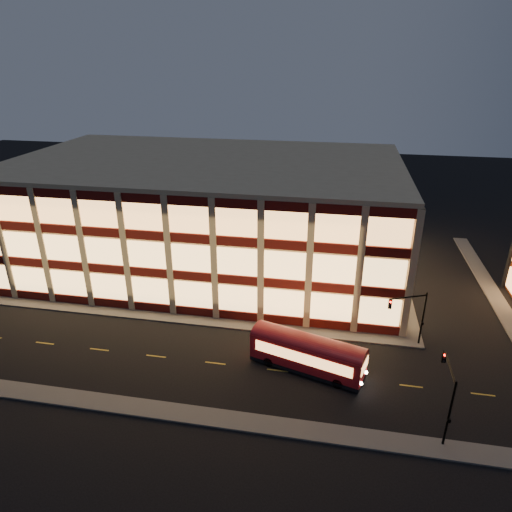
# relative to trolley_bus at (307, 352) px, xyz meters

# --- Properties ---
(ground) EXTENTS (200.00, 200.00, 0.00)m
(ground) POSITION_rel_trolley_bus_xyz_m (-12.63, 5.30, -1.99)
(ground) COLOR black
(ground) RESTS_ON ground
(sidewalk_office_south) EXTENTS (54.00, 2.00, 0.15)m
(sidewalk_office_south) POSITION_rel_trolley_bus_xyz_m (-15.63, 6.30, -1.91)
(sidewalk_office_south) COLOR #514F4C
(sidewalk_office_south) RESTS_ON ground
(sidewalk_office_east) EXTENTS (2.00, 30.00, 0.15)m
(sidewalk_office_east) POSITION_rel_trolley_bus_xyz_m (10.37, 22.30, -1.91)
(sidewalk_office_east) COLOR #514F4C
(sidewalk_office_east) RESTS_ON ground
(sidewalk_tower_west) EXTENTS (2.00, 30.00, 0.15)m
(sidewalk_tower_west) POSITION_rel_trolley_bus_xyz_m (21.37, 22.30, -1.91)
(sidewalk_tower_west) COLOR #514F4C
(sidewalk_tower_west) RESTS_ON ground
(sidewalk_near) EXTENTS (100.00, 2.00, 0.15)m
(sidewalk_near) POSITION_rel_trolley_bus_xyz_m (-12.63, -7.70, -1.91)
(sidewalk_near) COLOR #514F4C
(sidewalk_near) RESTS_ON ground
(office_building) EXTENTS (50.45, 30.45, 14.50)m
(office_building) POSITION_rel_trolley_bus_xyz_m (-15.55, 22.21, 5.26)
(office_building) COLOR tan
(office_building) RESTS_ON ground
(traffic_signal_far) EXTENTS (3.79, 1.87, 6.00)m
(traffic_signal_far) POSITION_rel_trolley_bus_xyz_m (9.58, 5.53, 2.13)
(traffic_signal_far) COLOR black
(traffic_signal_far) RESTS_ON ground
(traffic_signal_near) EXTENTS (0.32, 4.45, 6.00)m
(traffic_signal_near) POSITION_rel_trolley_bus_xyz_m (10.87, -5.73, 2.14)
(traffic_signal_near) COLOR black
(traffic_signal_near) RESTS_ON ground
(trolley_bus) EXTENTS (10.90, 5.57, 3.59)m
(trolley_bus) POSITION_rel_trolley_bus_xyz_m (0.00, 0.00, 0.00)
(trolley_bus) COLOR #96080F
(trolley_bus) RESTS_ON ground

